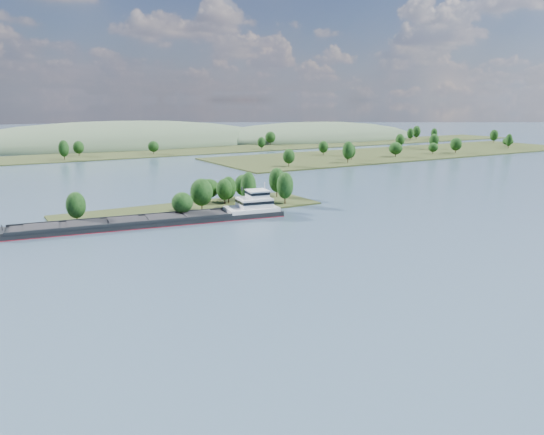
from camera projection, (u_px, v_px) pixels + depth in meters
ground at (271, 247)px, 150.96m from camera, size 1800.00×1800.00×0.00m
tree_island at (209, 198)px, 203.51m from camera, size 100.00×30.81×15.13m
right_bank at (408, 152)px, 416.33m from camera, size 320.00×90.00×15.67m
back_shoreline at (89, 156)px, 390.26m from camera, size 900.00×60.00×15.42m
hill_east at (314, 139)px, 574.25m from camera, size 260.00×140.00×36.00m
hill_west at (122, 144)px, 500.10m from camera, size 320.00×160.00×44.00m
cargo_barge at (169, 218)px, 180.39m from camera, size 94.83×24.52×12.74m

